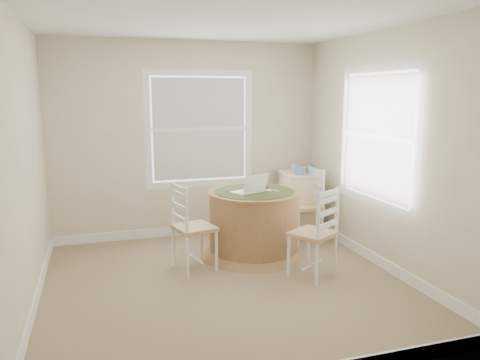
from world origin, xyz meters
name	(u,v)px	position (x,y,z in m)	size (l,w,h in m)	color
room	(236,155)	(0.17, 0.16, 1.30)	(3.64, 3.64, 2.64)	#90785B
round_table	(254,220)	(0.57, 0.75, 0.42)	(1.27, 1.27, 0.78)	#976D43
chair_left	(194,227)	(-0.21, 0.50, 0.47)	(0.42, 0.40, 0.95)	white
chair_near	(313,233)	(0.94, -0.09, 0.47)	(0.42, 0.40, 0.95)	white
chair_right	(304,206)	(1.37, 1.06, 0.47)	(0.42, 0.40, 0.95)	white
laptop	(250,190)	(0.50, 0.69, 0.81)	(0.43, 0.41, 0.24)	white
mouse	(269,190)	(0.74, 0.71, 0.79)	(0.06, 0.10, 0.03)	white
phone	(276,191)	(0.82, 0.70, 0.78)	(0.04, 0.09, 0.02)	#B7BABF
keys	(265,188)	(0.75, 0.86, 0.78)	(0.06, 0.05, 0.03)	black
corner_chest	(299,203)	(1.45, 1.40, 0.43)	(0.57, 0.70, 0.86)	beige
tissue_box	(298,171)	(1.37, 1.26, 0.91)	(0.12, 0.12, 0.10)	#5875CB
box_yellow	(303,170)	(1.52, 1.45, 0.89)	(0.15, 0.10, 0.06)	#F0D554
box_blue	(312,169)	(1.57, 1.26, 0.92)	(0.08, 0.08, 0.12)	#316295
cup_cream	(293,168)	(1.43, 1.56, 0.90)	(0.07, 0.07, 0.09)	beige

